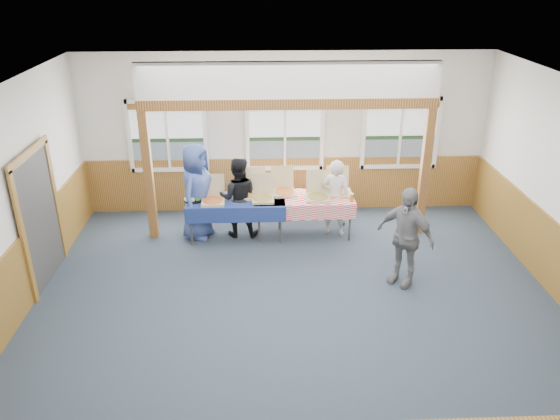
% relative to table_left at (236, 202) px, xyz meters
% --- Properties ---
extents(floor, '(8.00, 8.00, 0.00)m').
position_rel_table_left_xyz_m(floor, '(0.95, -2.23, -0.70)').
color(floor, '#242F3C').
rests_on(floor, ground).
extents(ceiling, '(8.00, 8.00, 0.00)m').
position_rel_table_left_xyz_m(ceiling, '(0.95, -2.23, 2.50)').
color(ceiling, white).
rests_on(ceiling, wall_back).
extents(wall_back, '(8.00, 0.00, 8.00)m').
position_rel_table_left_xyz_m(wall_back, '(0.95, 1.27, 0.90)').
color(wall_back, silver).
rests_on(wall_back, floor).
extents(wall_front, '(8.00, 0.00, 8.00)m').
position_rel_table_left_xyz_m(wall_front, '(0.95, -5.73, 0.90)').
color(wall_front, silver).
rests_on(wall_front, floor).
extents(wall_left, '(0.00, 8.00, 8.00)m').
position_rel_table_left_xyz_m(wall_left, '(-3.05, -2.23, 0.90)').
color(wall_left, silver).
rests_on(wall_left, floor).
extents(wainscot_back, '(7.98, 0.05, 1.10)m').
position_rel_table_left_xyz_m(wainscot_back, '(0.95, 1.25, -0.15)').
color(wainscot_back, brown).
rests_on(wainscot_back, floor).
extents(wainscot_left, '(0.05, 6.98, 1.10)m').
position_rel_table_left_xyz_m(wainscot_left, '(-3.02, -2.23, -0.15)').
color(wainscot_left, brown).
rests_on(wainscot_left, floor).
extents(wainscot_right, '(0.05, 6.98, 1.10)m').
position_rel_table_left_xyz_m(wainscot_right, '(4.93, -2.23, -0.15)').
color(wainscot_right, brown).
rests_on(wainscot_right, floor).
extents(cased_opening, '(0.06, 1.30, 2.10)m').
position_rel_table_left_xyz_m(cased_opening, '(-3.01, -1.33, 0.35)').
color(cased_opening, '#353535').
rests_on(cased_opening, wall_left).
extents(window_left, '(1.56, 0.10, 1.46)m').
position_rel_table_left_xyz_m(window_left, '(-1.35, 1.23, 0.98)').
color(window_left, white).
rests_on(window_left, wall_back).
extents(window_mid, '(1.56, 0.10, 1.46)m').
position_rel_table_left_xyz_m(window_mid, '(0.95, 1.23, 0.98)').
color(window_mid, white).
rests_on(window_mid, wall_back).
extents(window_right, '(1.56, 0.10, 1.46)m').
position_rel_table_left_xyz_m(window_right, '(3.25, 1.23, 0.98)').
color(window_right, white).
rests_on(window_right, wall_back).
extents(post_left, '(0.15, 0.15, 2.40)m').
position_rel_table_left_xyz_m(post_left, '(-1.55, 0.07, 0.50)').
color(post_left, '#563413').
rests_on(post_left, floor).
extents(post_right, '(0.15, 0.15, 2.40)m').
position_rel_table_left_xyz_m(post_right, '(3.45, 0.07, 0.50)').
color(post_right, '#563413').
rests_on(post_right, floor).
extents(cross_beam, '(5.15, 0.18, 0.18)m').
position_rel_table_left_xyz_m(cross_beam, '(0.95, 0.07, 1.79)').
color(cross_beam, '#563413').
rests_on(cross_beam, post_left).
extents(table_left, '(1.86, 0.99, 0.76)m').
position_rel_table_left_xyz_m(table_left, '(0.00, 0.00, 0.00)').
color(table_left, '#353535').
rests_on(table_left, floor).
extents(table_right, '(1.89, 0.93, 0.76)m').
position_rel_table_left_xyz_m(table_right, '(1.25, 0.07, 0.00)').
color(table_right, '#353535').
rests_on(table_right, floor).
extents(pizza_box_a, '(0.41, 0.50, 0.44)m').
position_rel_table_left_xyz_m(pizza_box_a, '(-0.40, -0.11, 0.13)').
color(pizza_box_a, '#CDBB89').
rests_on(pizza_box_a, table_left).
extents(pizza_box_b, '(0.46, 0.54, 0.47)m').
position_rel_table_left_xyz_m(pizza_box_b, '(0.35, 0.16, 0.13)').
color(pizza_box_b, '#CDBB89').
rests_on(pizza_box_b, table_left).
extents(pizza_box_c, '(0.39, 0.48, 0.43)m').
position_rel_table_left_xyz_m(pizza_box_c, '(0.50, -0.03, 0.12)').
color(pizza_box_c, '#CDBB89').
rests_on(pizza_box_c, table_right).
extents(pizza_box_d, '(0.46, 0.55, 0.46)m').
position_rel_table_left_xyz_m(pizza_box_d, '(0.89, 0.26, 0.13)').
color(pizza_box_d, '#CDBB89').
rests_on(pizza_box_d, table_right).
extents(pizza_box_e, '(0.44, 0.53, 0.46)m').
position_rel_table_left_xyz_m(pizza_box_e, '(1.50, -0.01, 0.13)').
color(pizza_box_e, '#CDBB89').
rests_on(pizza_box_e, table_right).
extents(pizza_box_f, '(0.45, 0.54, 0.46)m').
position_rel_table_left_xyz_m(pizza_box_f, '(1.90, 0.21, 0.13)').
color(pizza_box_f, '#CDBB89').
rests_on(pizza_box_f, table_right).
extents(veggie_tray, '(0.38, 0.38, 0.09)m').
position_rel_table_left_xyz_m(veggie_tray, '(-0.75, 0.00, 0.09)').
color(veggie_tray, black).
rests_on(veggie_tray, table_left).
extents(drink_glass, '(0.07, 0.07, 0.15)m').
position_rel_table_left_xyz_m(drink_glass, '(2.10, -0.18, 0.13)').
color(drink_glass, '#A9741C').
rests_on(drink_glass, table_right).
extents(woman_white, '(0.62, 0.50, 1.47)m').
position_rel_table_left_xyz_m(woman_white, '(1.83, 0.06, 0.04)').
color(woman_white, silver).
rests_on(woman_white, floor).
extents(woman_black, '(0.76, 0.60, 1.51)m').
position_rel_table_left_xyz_m(woman_black, '(0.04, 0.09, 0.06)').
color(woman_black, black).
rests_on(woman_black, floor).
extents(man_blue, '(0.82, 1.02, 1.80)m').
position_rel_table_left_xyz_m(man_blue, '(-0.71, 0.07, 0.20)').
color(man_blue, '#3C5398').
rests_on(man_blue, floor).
extents(person_grey, '(0.97, 0.95, 1.63)m').
position_rel_table_left_xyz_m(person_grey, '(2.68, -1.71, 0.12)').
color(person_grey, slate).
rests_on(person_grey, floor).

